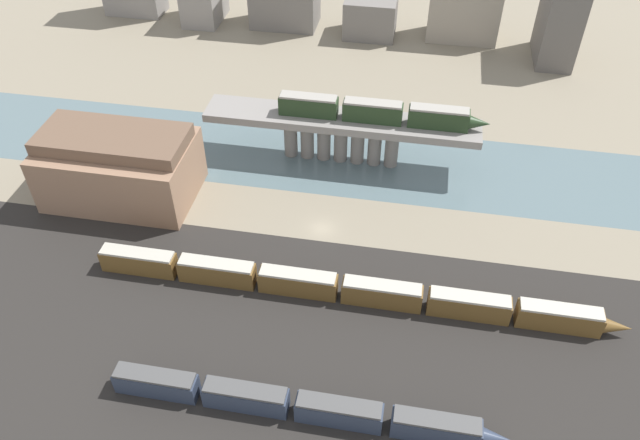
# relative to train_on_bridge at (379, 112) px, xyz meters

# --- Properties ---
(ground_plane) EXTENTS (400.00, 400.00, 0.00)m
(ground_plane) POSITION_rel_train_on_bridge_xyz_m (-6.82, -20.00, -11.25)
(ground_plane) COLOR gray
(railbed_yard) EXTENTS (280.00, 42.00, 0.01)m
(railbed_yard) POSITION_rel_train_on_bridge_xyz_m (-6.82, -44.00, -11.24)
(railbed_yard) COLOR #282623
(railbed_yard) RESTS_ON ground
(river_water) EXTENTS (320.00, 22.37, 0.01)m
(river_water) POSITION_rel_train_on_bridge_xyz_m (-6.82, 0.00, -11.24)
(river_water) COLOR slate
(river_water) RESTS_ON ground
(bridge) EXTENTS (50.38, 7.63, 9.38)m
(bridge) POSITION_rel_train_on_bridge_xyz_m (-6.82, 0.00, -4.40)
(bridge) COLOR gray
(bridge) RESTS_ON ground
(train_on_bridge) EXTENTS (37.69, 2.75, 3.82)m
(train_on_bridge) POSITION_rel_train_on_bridge_xyz_m (0.00, 0.00, 0.00)
(train_on_bridge) COLOR #23381E
(train_on_bridge) RESTS_ON bridge
(train_yard_near) EXTENTS (50.49, 2.61, 3.66)m
(train_yard_near) POSITION_rel_train_on_bridge_xyz_m (-3.34, -54.50, -9.45)
(train_yard_near) COLOR #2D384C
(train_yard_near) RESTS_ON ground
(train_yard_mid) EXTENTS (78.77, 2.63, 3.96)m
(train_yard_mid) POSITION_rel_train_on_bridge_xyz_m (-0.45, -34.37, -9.30)
(train_yard_mid) COLOR brown
(train_yard_mid) RESTS_ON ground
(warehouse_building) EXTENTS (25.39, 15.84, 12.72)m
(warehouse_building) POSITION_rel_train_on_bridge_xyz_m (-43.03, -16.81, -5.20)
(warehouse_building) COLOR #937056
(warehouse_building) RESTS_ON ground
(city_block_right) EXTENTS (12.69, 10.52, 9.47)m
(city_block_right) POSITION_rel_train_on_bridge_xyz_m (-7.60, 54.08, -6.51)
(city_block_right) COLOR slate
(city_block_right) RESTS_ON ground
(city_block_far_right) EXTENTS (17.16, 9.93, 15.62)m
(city_block_far_right) POSITION_rel_train_on_bridge_xyz_m (15.16, 56.60, -3.44)
(city_block_far_right) COLOR gray
(city_block_far_right) RESTS_ON ground
(city_block_tall) EXTENTS (8.22, 15.59, 20.79)m
(city_block_tall) POSITION_rel_train_on_bridge_xyz_m (36.53, 49.12, -0.85)
(city_block_tall) COLOR #605B56
(city_block_tall) RESTS_ON ground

